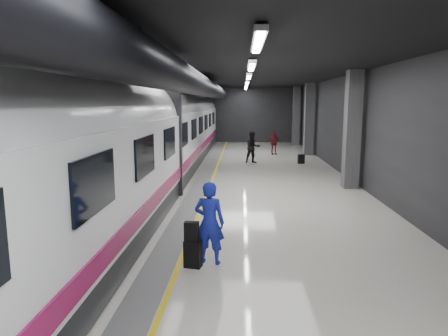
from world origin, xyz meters
TOP-DOWN VIEW (x-y plane):
  - ground at (0.00, 0.00)m, footprint 40.00×40.00m
  - platform_hall at (-0.29, 0.96)m, footprint 10.02×40.02m
  - train at (-3.25, -0.00)m, footprint 3.05×38.00m
  - traveler_main at (-0.33, -5.65)m, footprint 0.69×0.52m
  - suitcase_main at (-0.65, -5.88)m, footprint 0.38×0.29m
  - shoulder_bag at (-0.67, -5.86)m, footprint 0.30×0.17m
  - traveler_far_a at (0.92, 8.28)m, footprint 0.98×0.86m
  - traveler_far_b at (2.38, 12.03)m, footprint 0.95×0.56m
  - suitcase_far at (3.57, 8.19)m, footprint 0.37×0.28m

SIDE VIEW (x-z plane):
  - ground at x=0.00m, z-range 0.00..0.00m
  - suitcase_far at x=3.57m, z-range 0.00..0.50m
  - suitcase_main at x=-0.65m, z-range 0.00..0.56m
  - shoulder_bag at x=-0.67m, z-range 0.56..0.94m
  - traveler_far_b at x=2.38m, z-range 0.00..1.51m
  - traveler_far_a at x=0.92m, z-range 0.00..1.72m
  - traveler_main at x=-0.33m, z-range 0.00..1.73m
  - train at x=-3.25m, z-range 0.04..4.09m
  - platform_hall at x=-0.29m, z-range 1.28..5.79m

